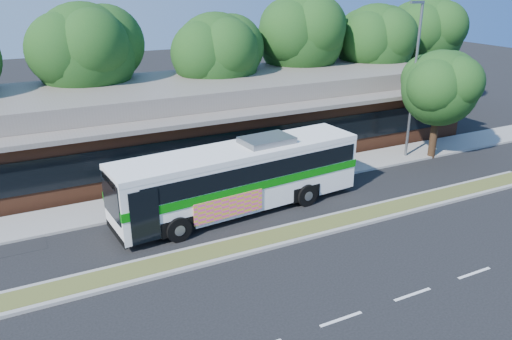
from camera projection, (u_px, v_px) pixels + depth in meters
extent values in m
plane|color=black|center=(330.00, 233.00, 21.42)|extent=(120.00, 120.00, 0.00)
cube|color=brown|center=(322.00, 225.00, 21.89)|extent=(26.00, 1.10, 0.15)
cube|color=gray|center=(262.00, 181.00, 26.74)|extent=(44.00, 2.60, 0.12)
cube|color=brown|center=(215.00, 123.00, 31.69)|extent=(32.00, 10.00, 3.20)
cube|color=slate|center=(214.00, 96.00, 31.07)|extent=(33.20, 11.20, 0.24)
cube|color=slate|center=(214.00, 86.00, 30.85)|extent=(30.00, 8.00, 1.00)
cube|color=black|center=(249.00, 144.00, 27.46)|extent=(30.00, 0.06, 1.60)
cylinder|color=slate|center=(413.00, 84.00, 28.80)|extent=(0.16, 0.16, 9.00)
cube|color=slate|center=(417.00, 2.00, 27.01)|extent=(0.90, 0.18, 0.14)
cylinder|color=black|center=(93.00, 117.00, 31.11)|extent=(0.44, 0.44, 4.20)
sphere|color=#164216|center=(85.00, 54.00, 29.70)|extent=(6.00, 6.00, 6.00)
sphere|color=#164216|center=(106.00, 43.00, 30.47)|extent=(4.68, 4.68, 4.68)
cylinder|color=black|center=(218.00, 110.00, 33.68)|extent=(0.44, 0.44, 3.78)
sphere|color=#164216|center=(216.00, 56.00, 32.39)|extent=(5.60, 5.60, 5.60)
sphere|color=#164216|center=(231.00, 47.00, 33.10)|extent=(4.37, 4.37, 4.37)
cylinder|color=black|center=(299.00, 93.00, 37.31)|extent=(0.44, 0.44, 4.41)
sphere|color=#164216|center=(301.00, 37.00, 35.84)|extent=(6.20, 6.20, 6.20)
sphere|color=#164216|center=(314.00, 28.00, 36.63)|extent=(4.84, 4.84, 4.84)
cylinder|color=black|center=(371.00, 91.00, 39.07)|extent=(0.44, 0.44, 3.86)
sphere|color=#164216|center=(375.00, 43.00, 37.74)|extent=(5.80, 5.80, 5.80)
sphere|color=#164216|center=(386.00, 35.00, 38.48)|extent=(4.52, 4.52, 4.52)
cylinder|color=black|center=(420.00, 81.00, 42.35)|extent=(0.44, 0.44, 4.12)
sphere|color=#164216|center=(426.00, 34.00, 40.96)|extent=(6.00, 6.00, 6.00)
sphere|color=#164216|center=(435.00, 27.00, 41.72)|extent=(4.68, 4.68, 4.68)
cube|color=white|center=(240.00, 176.00, 22.93)|extent=(12.01, 3.58, 2.72)
cube|color=black|center=(245.00, 164.00, 22.88)|extent=(11.07, 3.54, 0.82)
cube|color=white|center=(239.00, 151.00, 22.48)|extent=(12.03, 3.60, 0.26)
cube|color=#057209|center=(240.00, 178.00, 22.96)|extent=(12.08, 3.64, 0.37)
cube|color=black|center=(111.00, 198.00, 19.91)|extent=(0.26, 2.21, 1.69)
cube|color=black|center=(340.00, 142.00, 25.61)|extent=(0.25, 2.06, 1.09)
cube|color=#F1478B|center=(229.00, 207.00, 21.53)|extent=(3.34, 0.35, 0.99)
cube|color=slate|center=(267.00, 140.00, 23.12)|extent=(2.50, 1.79, 0.30)
cylinder|color=black|center=(178.00, 229.00, 20.58)|extent=(1.11, 0.45, 1.08)
cylinder|color=black|center=(156.00, 207.00, 22.54)|extent=(1.11, 0.45, 1.08)
cylinder|color=black|center=(306.00, 195.00, 23.81)|extent=(1.11, 0.45, 1.08)
cylinder|color=black|center=(277.00, 178.00, 25.78)|extent=(1.11, 0.45, 1.08)
cylinder|color=black|center=(434.00, 134.00, 29.89)|extent=(0.44, 0.44, 2.94)
sphere|color=#164216|center=(440.00, 88.00, 28.88)|extent=(4.39, 4.39, 4.39)
sphere|color=#164216|center=(449.00, 80.00, 29.44)|extent=(3.42, 3.42, 3.42)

